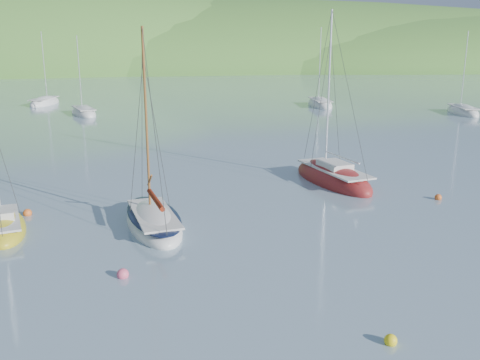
{
  "coord_description": "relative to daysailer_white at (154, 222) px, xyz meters",
  "views": [
    {
      "loc": [
        -2.38,
        -16.19,
        8.88
      ],
      "look_at": [
        1.38,
        8.0,
        2.37
      ],
      "focal_mm": 40.0,
      "sensor_mm": 36.0,
      "label": 1
    }
  ],
  "objects": [
    {
      "name": "ground",
      "position": [
        2.76,
        -8.73,
        -0.23
      ],
      "size": [
        700.0,
        700.0,
        0.0
      ],
      "primitive_type": "plane",
      "color": "#7793A4",
      "rests_on": "ground"
    },
    {
      "name": "shoreline_hills",
      "position": [
        -6.9,
        163.7,
        -0.23
      ],
      "size": [
        690.0,
        135.0,
        56.0
      ],
      "color": "#306325",
      "rests_on": "ground"
    },
    {
      "name": "daysailer_white",
      "position": [
        0.0,
        0.0,
        0.0
      ],
      "size": [
        3.61,
        6.92,
        10.12
      ],
      "rotation": [
        0.0,
        0.0,
        0.19
      ],
      "color": "white",
      "rests_on": "ground"
    },
    {
      "name": "sloop_red",
      "position": [
        11.27,
        6.66,
        -0.01
      ],
      "size": [
        4.42,
        8.17,
        11.49
      ],
      "rotation": [
        0.0,
        0.0,
        0.24
      ],
      "color": "maroon",
      "rests_on": "ground"
    },
    {
      "name": "sailboat_yellow",
      "position": [
        -7.14,
        0.52,
        -0.05
      ],
      "size": [
        3.51,
        5.75,
        7.13
      ],
      "rotation": [
        0.0,
        0.0,
        0.28
      ],
      "color": "gold",
      "rests_on": "ground"
    },
    {
      "name": "distant_sloop_a",
      "position": [
        -8.34,
        41.23,
        -0.05
      ],
      "size": [
        4.57,
        7.44,
        10.02
      ],
      "rotation": [
        0.0,
        0.0,
        0.32
      ],
      "color": "white",
      "rests_on": "ground"
    },
    {
      "name": "distant_sloop_b",
      "position": [
        22.19,
        44.95,
        -0.04
      ],
      "size": [
        3.3,
        8.03,
        11.21
      ],
      "rotation": [
        0.0,
        0.0,
        -0.07
      ],
      "color": "white",
      "rests_on": "ground"
    },
    {
      "name": "distant_sloop_c",
      "position": [
        -14.98,
        52.57,
        -0.05
      ],
      "size": [
        4.27,
        7.86,
        10.65
      ],
      "rotation": [
        0.0,
        0.0,
        -0.23
      ],
      "color": "white",
      "rests_on": "ground"
    },
    {
      "name": "distant_sloop_d",
      "position": [
        37.17,
        35.07,
        -0.05
      ],
      "size": [
        3.8,
        7.75,
        10.59
      ],
      "rotation": [
        0.0,
        0.0,
        -0.17
      ],
      "color": "white",
      "rests_on": "ground"
    },
    {
      "name": "mooring_buoys",
      "position": [
        2.37,
        -2.88,
        -0.11
      ],
      "size": [
        22.89,
        14.73,
        0.46
      ],
      "color": "yellow",
      "rests_on": "ground"
    }
  ]
}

